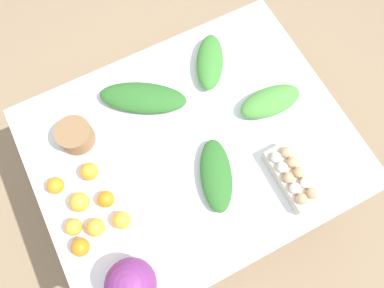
% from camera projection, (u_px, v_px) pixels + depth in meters
% --- Properties ---
extents(ground_plane, '(8.00, 8.00, 0.00)m').
position_uv_depth(ground_plane, '(192.00, 188.00, 2.25)').
color(ground_plane, '#937A5B').
extents(dining_table, '(1.29, 1.03, 0.75)m').
position_uv_depth(dining_table, '(192.00, 153.00, 1.63)').
color(dining_table, silver).
rests_on(dining_table, ground_plane).
extents(cabbage_purple, '(0.18, 0.18, 0.18)m').
position_uv_depth(cabbage_purple, '(131.00, 284.00, 1.28)').
color(cabbage_purple, '#7A2D75').
rests_on(cabbage_purple, dining_table).
extents(egg_carton, '(0.10, 0.27, 0.09)m').
position_uv_depth(egg_carton, '(292.00, 177.00, 1.45)').
color(egg_carton, beige).
rests_on(egg_carton, dining_table).
extents(paper_bag, '(0.14, 0.14, 0.09)m').
position_uv_depth(paper_bag, '(75.00, 135.00, 1.51)').
color(paper_bag, olive).
rests_on(paper_bag, dining_table).
extents(greens_bunch_kale, '(0.24, 0.30, 0.08)m').
position_uv_depth(greens_bunch_kale, '(210.00, 62.00, 1.64)').
color(greens_bunch_kale, '#3D8433').
rests_on(greens_bunch_kale, dining_table).
extents(greens_bunch_scallion, '(0.23, 0.32, 0.07)m').
position_uv_depth(greens_bunch_scallion, '(216.00, 175.00, 1.47)').
color(greens_bunch_scallion, '#2D6B28').
rests_on(greens_bunch_scallion, dining_table).
extents(greens_bunch_chard, '(0.28, 0.15, 0.08)m').
position_uv_depth(greens_bunch_chard, '(270.00, 101.00, 1.57)').
color(greens_bunch_chard, '#4C933D').
rests_on(greens_bunch_chard, dining_table).
extents(greens_bunch_beet_tops, '(0.39, 0.32, 0.07)m').
position_uv_depth(greens_bunch_beet_tops, '(143.00, 98.00, 1.58)').
color(greens_bunch_beet_tops, '#2D6B28').
rests_on(greens_bunch_beet_tops, dining_table).
extents(orange_0, '(0.08, 0.08, 0.08)m').
position_uv_depth(orange_0, '(79.00, 202.00, 1.42)').
color(orange_0, '#F9A833').
rests_on(orange_0, dining_table).
extents(orange_1, '(0.07, 0.07, 0.07)m').
position_uv_depth(orange_1, '(96.00, 228.00, 1.40)').
color(orange_1, '#F9A833').
rests_on(orange_1, dining_table).
extents(orange_2, '(0.07, 0.07, 0.07)m').
position_uv_depth(orange_2, '(81.00, 247.00, 1.37)').
color(orange_2, orange).
rests_on(orange_2, dining_table).
extents(orange_3, '(0.07, 0.07, 0.07)m').
position_uv_depth(orange_3, '(106.00, 199.00, 1.43)').
color(orange_3, orange).
rests_on(orange_3, dining_table).
extents(orange_4, '(0.07, 0.07, 0.07)m').
position_uv_depth(orange_4, '(122.00, 220.00, 1.40)').
color(orange_4, '#F9A833').
rests_on(orange_4, dining_table).
extents(orange_5, '(0.07, 0.07, 0.07)m').
position_uv_depth(orange_5, '(55.00, 186.00, 1.45)').
color(orange_5, orange).
rests_on(orange_5, dining_table).
extents(orange_6, '(0.06, 0.06, 0.06)m').
position_uv_depth(orange_6, '(74.00, 227.00, 1.40)').
color(orange_6, '#F9A833').
rests_on(orange_6, dining_table).
extents(orange_7, '(0.07, 0.07, 0.07)m').
position_uv_depth(orange_7, '(89.00, 171.00, 1.47)').
color(orange_7, orange).
rests_on(orange_7, dining_table).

